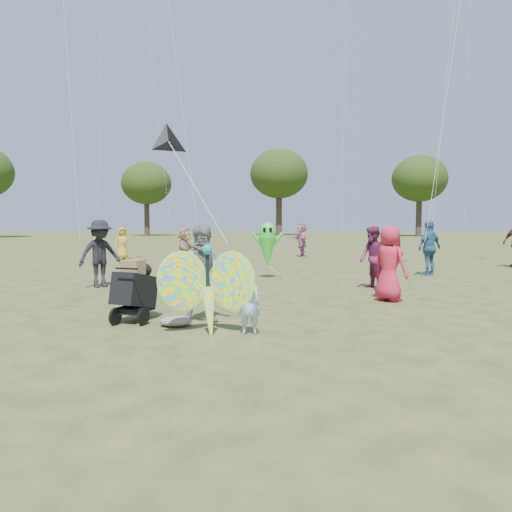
# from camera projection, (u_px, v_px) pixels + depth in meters

# --- Properties ---
(ground) EXTENTS (160.00, 160.00, 0.00)m
(ground) POSITION_uv_depth(u_px,v_px,m) (267.00, 330.00, 8.10)
(ground) COLOR #51592B
(ground) RESTS_ON ground
(child_girl) EXTENTS (0.36, 0.24, 0.96)m
(child_girl) POSITION_uv_depth(u_px,v_px,m) (249.00, 304.00, 7.74)
(child_girl) COLOR #A3CDE7
(child_girl) RESTS_ON ground
(adult_man) EXTENTS (0.89, 0.73, 1.70)m
(adult_man) POSITION_uv_depth(u_px,v_px,m) (205.00, 274.00, 8.68)
(adult_man) COLOR gray
(adult_man) RESTS_ON ground
(grey_bag) EXTENTS (0.54, 0.44, 0.17)m
(grey_bag) POSITION_uv_depth(u_px,v_px,m) (176.00, 321.00, 8.39)
(grey_bag) COLOR gray
(grey_bag) RESTS_ON ground
(crowd_a) EXTENTS (0.91, 0.97, 1.67)m
(crowd_a) POSITION_uv_depth(u_px,v_px,m) (390.00, 264.00, 10.98)
(crowd_a) COLOR red
(crowd_a) RESTS_ON ground
(crowd_b) EXTENTS (1.33, 1.25, 1.80)m
(crowd_b) POSITION_uv_depth(u_px,v_px,m) (100.00, 254.00, 13.28)
(crowd_b) COLOR black
(crowd_b) RESTS_ON ground
(crowd_c) EXTENTS (1.11, 0.97, 1.79)m
(crowd_c) POSITION_uv_depth(u_px,v_px,m) (429.00, 248.00, 16.25)
(crowd_c) COLOR #316489
(crowd_c) RESTS_ON ground
(crowd_d) EXTENTS (0.51, 1.47, 1.57)m
(crowd_d) POSITION_uv_depth(u_px,v_px,m) (185.00, 250.00, 17.12)
(crowd_d) COLOR tan
(crowd_d) RESTS_ON ground
(crowd_e) EXTENTS (0.83, 0.94, 1.64)m
(crowd_e) POSITION_uv_depth(u_px,v_px,m) (373.00, 258.00, 12.92)
(crowd_e) COLOR #6C244F
(crowd_e) RESTS_ON ground
(crowd_g) EXTENTS (0.87, 0.76, 1.50)m
(crowd_g) POSITION_uv_depth(u_px,v_px,m) (122.00, 243.00, 22.89)
(crowd_g) COLOR gold
(crowd_g) RESTS_ON ground
(crowd_j) EXTENTS (0.78, 1.68, 1.74)m
(crowd_j) POSITION_uv_depth(u_px,v_px,m) (302.00, 239.00, 24.64)
(crowd_j) COLOR #C7719F
(crowd_j) RESTS_ON ground
(jogging_stroller) EXTENTS (0.74, 1.14, 1.09)m
(jogging_stroller) POSITION_uv_depth(u_px,v_px,m) (135.00, 286.00, 8.81)
(jogging_stroller) COLOR black
(jogging_stroller) RESTS_ON ground
(butterfly_kite) EXTENTS (1.74, 0.75, 1.61)m
(butterfly_kite) POSITION_uv_depth(u_px,v_px,m) (208.00, 291.00, 7.74)
(butterfly_kite) COLOR #E62454
(butterfly_kite) RESTS_ON ground
(delta_kite_rig) EXTENTS (1.78, 1.92, 2.45)m
(delta_kite_rig) POSITION_uv_depth(u_px,v_px,m) (169.00, 142.00, 10.20)
(delta_kite_rig) COLOR black
(delta_kite_rig) RESTS_ON ground
(alien_kite) EXTENTS (1.12, 0.69, 1.74)m
(alien_kite) POSITION_uv_depth(u_px,v_px,m) (267.00, 247.00, 15.32)
(alien_kite) COLOR #35E337
(alien_kite) RESTS_ON ground
(tree_line) EXTENTS (91.78, 33.60, 10.79)m
(tree_line) POSITION_uv_depth(u_px,v_px,m) (298.00, 173.00, 52.45)
(tree_line) COLOR #3A2D21
(tree_line) RESTS_ON ground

